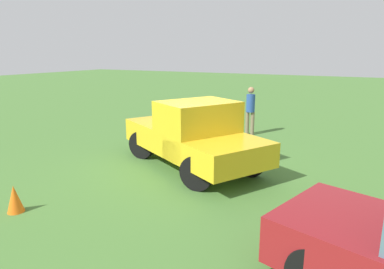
{
  "coord_description": "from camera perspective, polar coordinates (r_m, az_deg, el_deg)",
  "views": [
    {
      "loc": [
        4.26,
        -8.03,
        3.07
      ],
      "look_at": [
        0.04,
        -0.1,
        0.9
      ],
      "focal_mm": 32.13,
      "sensor_mm": 36.0,
      "label": 1
    }
  ],
  "objects": [
    {
      "name": "person_bystander",
      "position": [
        13.08,
        9.67,
        4.4
      ],
      "size": [
        0.35,
        0.35,
        1.8
      ],
      "rotation": [
        0.0,
        0.0,
        4.81
      ],
      "color": "#7A6B51",
      "rests_on": "ground_plane"
    },
    {
      "name": "ground_plane",
      "position": [
        9.59,
        0.08,
        -5.09
      ],
      "size": [
        80.0,
        80.0,
        0.0
      ],
      "primitive_type": "plane",
      "color": "#477533"
    },
    {
      "name": "traffic_cone",
      "position": [
        7.64,
        -27.36,
        -9.46
      ],
      "size": [
        0.32,
        0.32,
        0.55
      ],
      "primitive_type": "cone",
      "color": "orange",
      "rests_on": "ground_plane"
    },
    {
      "name": "pickup_truck",
      "position": [
        9.13,
        0.4,
        0.16
      ],
      "size": [
        4.88,
        3.85,
        1.83
      ],
      "rotation": [
        0.0,
        0.0,
        2.64
      ],
      "color": "black",
      "rests_on": "ground_plane"
    }
  ]
}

